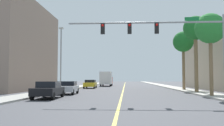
{
  "coord_description": "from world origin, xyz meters",
  "views": [
    {
      "loc": [
        0.45,
        -5.76,
        1.69
      ],
      "look_at": [
        -0.99,
        19.75,
        3.26
      ],
      "focal_mm": 40.6,
      "sensor_mm": 36.0,
      "label": 1
    }
  ],
  "objects": [
    {
      "name": "traffic_signal_mast",
      "position": [
        3.76,
        13.8,
        4.96
      ],
      "size": [
        12.1,
        0.36,
        6.44
      ],
      "color": "gray",
      "rests_on": "sidewalk_right"
    },
    {
      "name": "sidewalk_right",
      "position": [
        8.85,
        42.0,
        0.07
      ],
      "size": [
        2.66,
        168.0,
        0.15
      ],
      "primitive_type": "cube",
      "color": "#B2ADA3",
      "rests_on": "ground"
    },
    {
      "name": "ground",
      "position": [
        0.0,
        42.0,
        0.0
      ],
      "size": [
        192.0,
        192.0,
        0.0
      ],
      "primitive_type": "plane",
      "color": "#47474C"
    },
    {
      "name": "palm_far",
      "position": [
        8.58,
        30.55,
        6.78
      ],
      "size": [
        2.92,
        2.92,
        8.25
      ],
      "color": "brown",
      "rests_on": "sidewalk_right"
    },
    {
      "name": "street_lamp",
      "position": [
        -8.02,
        26.51,
        4.69
      ],
      "size": [
        0.56,
        0.28,
        8.23
      ],
      "color": "gray",
      "rests_on": "sidewalk_left"
    },
    {
      "name": "palm_mid",
      "position": [
        8.58,
        24.12,
        7.4
      ],
      "size": [
        2.83,
        2.83,
        8.88
      ],
      "color": "brown",
      "rests_on": "sidewalk_right"
    },
    {
      "name": "palm_near",
      "position": [
        8.15,
        17.68,
        6.18
      ],
      "size": [
        2.77,
        2.77,
        7.52
      ],
      "color": "brown",
      "rests_on": "sidewalk_right"
    },
    {
      "name": "sidewalk_left",
      "position": [
        -8.85,
        42.0,
        0.07
      ],
      "size": [
        2.66,
        168.0,
        0.15
      ],
      "primitive_type": "cube",
      "color": "#9E9B93",
      "rests_on": "ground"
    },
    {
      "name": "delivery_truck",
      "position": [
        -4.01,
        50.72,
        1.67
      ],
      "size": [
        2.4,
        7.88,
        3.15
      ],
      "rotation": [
        0.0,
        0.0,
        0.0
      ],
      "color": "red",
      "rests_on": "ground"
    },
    {
      "name": "car_black",
      "position": [
        -6.16,
        15.48,
        0.75
      ],
      "size": [
        2.02,
        4.53,
        1.45
      ],
      "rotation": [
        0.0,
        0.0,
        3.18
      ],
      "color": "black",
      "rests_on": "ground"
    },
    {
      "name": "car_silver",
      "position": [
        -5.8,
        21.28,
        0.73
      ],
      "size": [
        1.83,
        3.98,
        1.4
      ],
      "rotation": [
        0.0,
        0.0,
        3.17
      ],
      "color": "#BCBCC1",
      "rests_on": "ground"
    },
    {
      "name": "lane_marking_center",
      "position": [
        0.0,
        42.0,
        0.0
      ],
      "size": [
        0.16,
        144.0,
        0.01
      ],
      "primitive_type": "cube",
      "color": "yellow",
      "rests_on": "ground"
    },
    {
      "name": "car_yellow",
      "position": [
        -5.8,
        38.04,
        0.77
      ],
      "size": [
        2.04,
        4.64,
        1.47
      ],
      "rotation": [
        0.0,
        0.0,
        3.17
      ],
      "color": "gold",
      "rests_on": "ground"
    }
  ]
}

